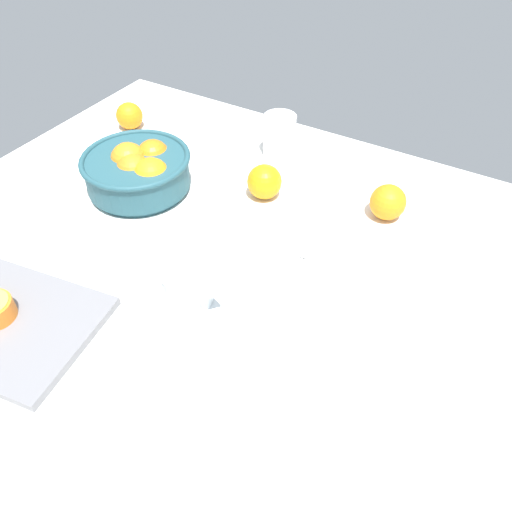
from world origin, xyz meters
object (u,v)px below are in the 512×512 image
loose_orange_3 (129,116)px  spoon (297,262)px  fruit_bowl (139,170)px  second_glass (279,138)px  juice_pitcher (191,324)px  loose_orange_1 (264,182)px  loose_orange_0 (388,202)px

loose_orange_3 → spoon: loose_orange_3 is taller
fruit_bowl → second_glass: bearing=55.2°
spoon → juice_pitcher: bearing=-101.3°
second_glass → juice_pitcher: bearing=-74.4°
loose_orange_3 → spoon: size_ratio=0.46×
juice_pitcher → spoon: juice_pitcher is taller
fruit_bowl → second_glass: (19.13, 27.54, -0.58)cm
loose_orange_1 → spoon: bearing=-44.1°
loose_orange_3 → juice_pitcher: bearing=-41.6°
fruit_bowl → loose_orange_0: size_ratio=3.17×
juice_pitcher → second_glass: bearing=105.6°
juice_pitcher → loose_orange_0: 49.22cm
second_glass → spoon: second_glass is taller
loose_orange_0 → fruit_bowl: bearing=-159.9°
fruit_bowl → loose_orange_3: 27.95cm
fruit_bowl → spoon: (39.98, -3.69, -4.54)cm
loose_orange_0 → spoon: size_ratio=0.50×
fruit_bowl → loose_orange_1: 26.92cm
fruit_bowl → spoon: fruit_bowl is taller
fruit_bowl → juice_pitcher: 45.43cm
juice_pitcher → loose_orange_1: size_ratio=2.43×
fruit_bowl → loose_orange_1: (24.33, 11.46, -1.27)cm
loose_orange_1 → loose_orange_3: bearing=169.6°
second_glass → spoon: 37.76cm
loose_orange_0 → spoon: bearing=-113.1°
loose_orange_0 → loose_orange_1: size_ratio=0.98×
juice_pitcher → loose_orange_1: bearing=104.6°
loose_orange_3 → fruit_bowl: bearing=-44.5°
juice_pitcher → loose_orange_3: size_ratio=2.68×
fruit_bowl → loose_orange_0: 52.40cm
loose_orange_1 → fruit_bowl: bearing=-154.8°
loose_orange_0 → loose_orange_3: 69.11cm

